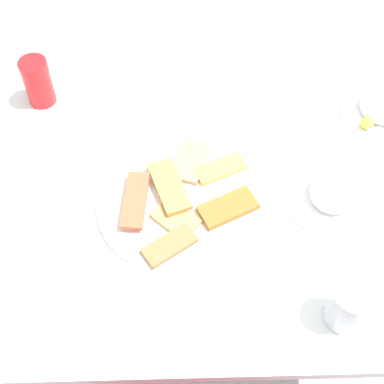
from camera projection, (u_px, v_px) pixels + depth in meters
ground_plane at (199, 319)px, 1.79m from camera, size 6.00×6.00×0.00m
dining_table at (202, 216)px, 1.28m from camera, size 1.17×0.77×0.70m
pide_platter at (179, 201)px, 1.19m from camera, size 0.35×0.34×0.04m
salad_plate_greens at (334, 193)px, 1.19m from camera, size 0.21×0.21×0.07m
salad_plate_rice at (382, 108)px, 1.33m from camera, size 0.19×0.19×0.06m
soda_can at (38, 82)px, 1.32m from camera, size 0.08×0.08×0.12m
drinking_glass at (349, 305)px, 1.02m from camera, size 0.07×0.07×0.10m
paper_napkin at (64, 319)px, 1.05m from camera, size 0.16×0.16×0.00m
fork at (64, 309)px, 1.06m from camera, size 0.18×0.02×0.00m
spoon at (62, 327)px, 1.04m from camera, size 0.17×0.03×0.00m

